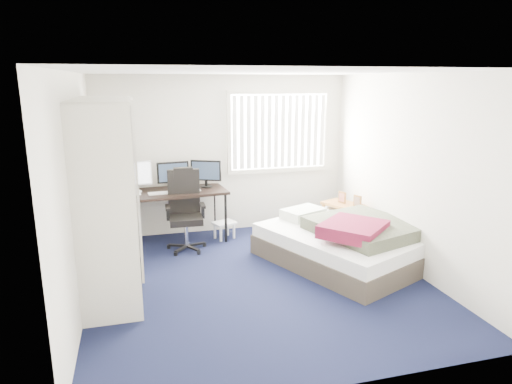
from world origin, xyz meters
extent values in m
plane|color=black|center=(0.00, 0.00, 0.00)|extent=(4.20, 4.20, 0.00)
plane|color=silver|center=(0.00, 2.10, 1.25)|extent=(4.00, 0.00, 4.00)
plane|color=silver|center=(0.00, -2.10, 1.25)|extent=(4.00, 0.00, 4.00)
plane|color=silver|center=(-2.00, 0.00, 1.25)|extent=(0.00, 4.20, 4.20)
plane|color=silver|center=(2.00, 0.00, 1.25)|extent=(0.00, 4.20, 4.20)
plane|color=white|center=(0.00, 0.00, 2.50)|extent=(4.20, 4.20, 0.00)
cube|color=white|center=(0.90, 2.08, 1.60)|extent=(1.60, 0.02, 1.20)
cube|color=beige|center=(0.90, 2.05, 2.23)|extent=(1.72, 0.06, 0.06)
cube|color=beige|center=(0.90, 2.05, 0.97)|extent=(1.72, 0.06, 0.06)
cube|color=white|center=(0.90, 2.02, 1.60)|extent=(1.60, 0.04, 1.16)
cube|color=beige|center=(-1.70, -0.60, 1.10)|extent=(0.60, 0.04, 2.20)
cube|color=beige|center=(-1.70, 1.20, 1.10)|extent=(0.60, 0.04, 2.20)
cube|color=beige|center=(-1.70, 0.30, 2.20)|extent=(0.60, 1.80, 0.04)
cube|color=beige|center=(-1.70, 0.30, 1.82)|extent=(0.56, 1.74, 0.03)
cylinder|color=silver|center=(-1.70, 0.30, 1.70)|extent=(0.03, 1.72, 0.03)
cube|color=#26262B|center=(-1.70, 0.20, 1.25)|extent=(0.38, 1.10, 0.90)
cube|color=beige|center=(-1.38, 0.75, 1.10)|extent=(0.03, 0.90, 2.20)
cube|color=white|center=(-1.70, -0.15, 1.96)|extent=(0.38, 0.30, 0.24)
cube|color=gray|center=(-1.70, 0.35, 1.95)|extent=(0.34, 0.28, 0.22)
cube|color=black|center=(-0.88, 1.73, 0.77)|extent=(1.67, 0.90, 0.04)
cylinder|color=black|center=(-1.59, 1.34, 0.38)|extent=(0.04, 0.04, 0.75)
cylinder|color=black|center=(-1.65, 1.97, 0.38)|extent=(0.04, 0.04, 0.75)
cylinder|color=black|center=(-0.11, 1.49, 0.38)|extent=(0.04, 0.04, 0.75)
cylinder|color=black|center=(-0.17, 2.12, 0.38)|extent=(0.04, 0.04, 0.75)
cube|color=white|center=(-1.41, 1.81, 1.07)|extent=(0.50, 0.08, 0.36)
cube|color=white|center=(-1.41, 1.81, 1.07)|extent=(0.45, 0.05, 0.31)
cube|color=black|center=(-0.84, 1.86, 1.05)|extent=(0.48, 0.08, 0.32)
cube|color=#1E2838|center=(-0.84, 1.86, 1.05)|extent=(0.43, 0.05, 0.27)
cube|color=black|center=(-0.34, 1.87, 1.05)|extent=(0.48, 0.08, 0.32)
cube|color=#1E2838|center=(-0.34, 1.87, 1.05)|extent=(0.43, 0.05, 0.27)
cube|color=white|center=(-1.03, 1.61, 0.80)|extent=(0.41, 0.18, 0.02)
cube|color=black|center=(-0.71, 1.64, 0.81)|extent=(0.07, 0.11, 0.02)
cylinder|color=silver|center=(-0.56, 1.71, 0.87)|extent=(0.08, 0.08, 0.16)
cube|color=white|center=(-0.88, 1.73, 0.80)|extent=(0.33, 0.31, 0.00)
cube|color=black|center=(-0.73, 1.32, 0.06)|extent=(0.57, 0.57, 0.11)
cylinder|color=silver|center=(-0.73, 1.32, 0.25)|extent=(0.06, 0.06, 0.37)
cube|color=black|center=(-0.73, 1.32, 0.46)|extent=(0.48, 0.48, 0.09)
cube|color=black|center=(-0.72, 1.53, 0.83)|extent=(0.46, 0.11, 0.65)
cube|color=black|center=(-0.72, 1.53, 1.11)|extent=(0.28, 0.12, 0.15)
cube|color=black|center=(-0.98, 1.33, 0.65)|extent=(0.07, 0.26, 0.04)
cube|color=black|center=(-0.48, 1.31, 0.65)|extent=(0.07, 0.26, 0.04)
cube|color=white|center=(-0.11, 1.65, 0.25)|extent=(0.40, 0.36, 0.03)
cylinder|color=white|center=(-0.18, 1.52, 0.12)|extent=(0.04, 0.04, 0.24)
cylinder|color=white|center=(-0.25, 1.69, 0.12)|extent=(0.04, 0.04, 0.24)
cylinder|color=white|center=(0.04, 1.61, 0.12)|extent=(0.04, 0.04, 0.24)
cylinder|color=white|center=(-0.03, 1.78, 0.12)|extent=(0.04, 0.04, 0.24)
cube|color=brown|center=(1.75, 1.17, 0.52)|extent=(0.69, 0.88, 0.04)
cube|color=brown|center=(1.75, 0.78, 0.25)|extent=(0.05, 0.05, 0.50)
cube|color=brown|center=(1.46, 1.43, 0.25)|extent=(0.05, 0.05, 0.50)
cube|color=brown|center=(2.04, 0.91, 0.25)|extent=(0.05, 0.05, 0.50)
cube|color=brown|center=(1.75, 1.56, 0.25)|extent=(0.05, 0.05, 0.50)
cube|color=brown|center=(1.82, 1.01, 0.63)|extent=(0.08, 0.14, 0.18)
cube|color=brown|center=(1.70, 1.28, 0.63)|extent=(0.08, 0.14, 0.18)
cube|color=#3E352C|center=(1.25, 0.32, 0.13)|extent=(2.23, 2.49, 0.27)
cube|color=white|center=(1.25, 0.32, 0.35)|extent=(2.18, 2.44, 0.18)
cube|color=silver|center=(0.95, 1.00, 0.51)|extent=(0.71, 0.61, 0.14)
cube|color=#323629|center=(1.49, 0.15, 0.51)|extent=(1.48, 1.56, 0.18)
cube|color=maroon|center=(1.21, -0.08, 0.59)|extent=(1.03, 1.02, 0.16)
cube|color=tan|center=(-1.65, 0.20, 0.14)|extent=(0.45, 0.39, 0.29)
camera|label=1|loc=(-1.39, -5.02, 2.41)|focal=32.00mm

